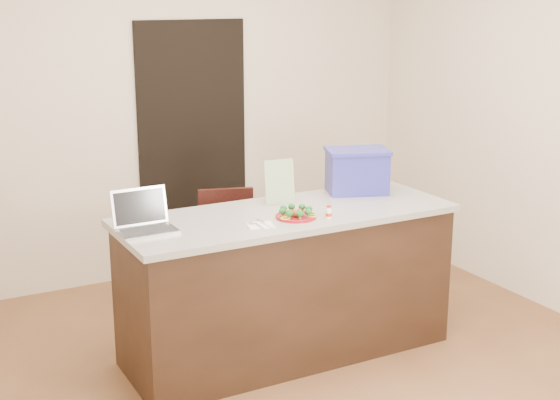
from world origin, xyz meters
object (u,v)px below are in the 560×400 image
island (287,283)px  laptop (143,219)px  chair (232,244)px  blue_box (357,171)px  plate (296,216)px  napkin (261,225)px  yogurt_bottle (329,213)px

island → laptop: 1.02m
chair → blue_box: bearing=-24.5°
plate → blue_box: size_ratio=0.50×
napkin → blue_box: size_ratio=0.30×
plate → yogurt_bottle: (0.16, -0.10, 0.02)m
yogurt_bottle → chair: bearing=98.9°
napkin → blue_box: bearing=23.0°
island → laptop: bearing=176.3°
laptop → blue_box: blue_box is taller
laptop → napkin: bearing=-22.3°
laptop → blue_box: (1.52, 0.14, 0.09)m
island → yogurt_bottle: bearing=-59.0°
plate → napkin: plate is taller
island → yogurt_bottle: size_ratio=26.50×
island → napkin: napkin is taller
plate → blue_box: 0.75m
yogurt_bottle → chair: (-0.16, 1.02, -0.46)m
laptop → chair: 1.22m
yogurt_bottle → blue_box: bearing=42.2°
yogurt_bottle → blue_box: size_ratio=0.16×
plate → chair: (0.00, 0.91, -0.43)m
island → blue_box: 0.90m
yogurt_bottle → laptop: laptop is taller
island → yogurt_bottle: (0.15, -0.24, 0.49)m
laptop → island: bearing=-4.3°
island → napkin: 0.57m
blue_box → chair: size_ratio=0.55×
plate → yogurt_bottle: yogurt_bottle is taller
island → laptop: laptop is taller
island → chair: island is taller
napkin → island: bearing=34.1°
yogurt_bottle → laptop: 1.07m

